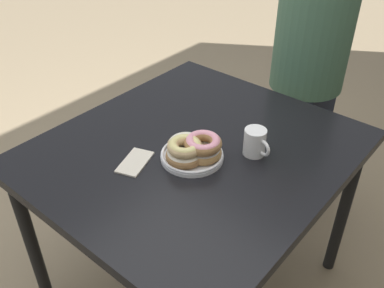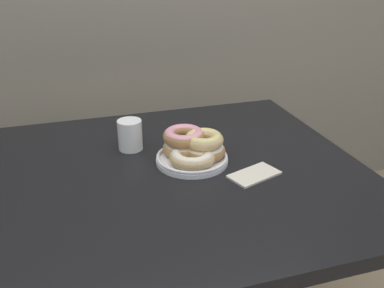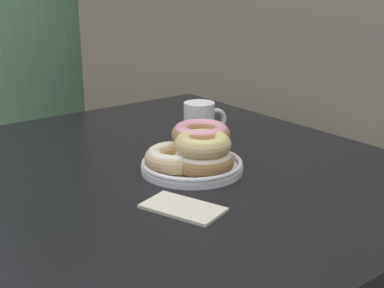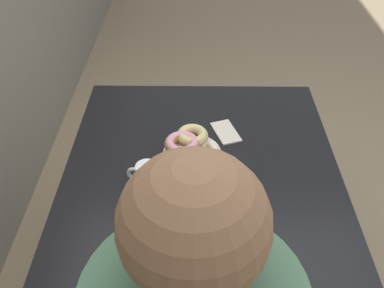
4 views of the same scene
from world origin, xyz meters
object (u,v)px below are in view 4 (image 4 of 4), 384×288
(dining_table, at_px, (202,182))
(napkin, at_px, (226,132))
(coffee_mug, at_px, (147,177))
(donut_plate, at_px, (191,147))

(dining_table, height_order, napkin, napkin)
(napkin, bearing_deg, coffee_mug, 137.23)
(donut_plate, relative_size, coffee_mug, 2.19)
(dining_table, distance_m, coffee_mug, 0.25)
(donut_plate, distance_m, napkin, 0.20)
(donut_plate, height_order, napkin, donut_plate)
(dining_table, xyz_separation_m, coffee_mug, (-0.10, 0.19, 0.13))
(donut_plate, relative_size, napkin, 1.50)
(donut_plate, bearing_deg, dining_table, -146.39)
(dining_table, height_order, donut_plate, donut_plate)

